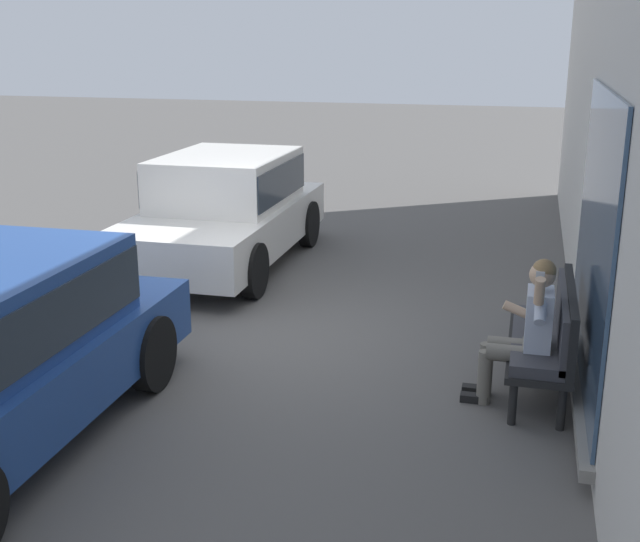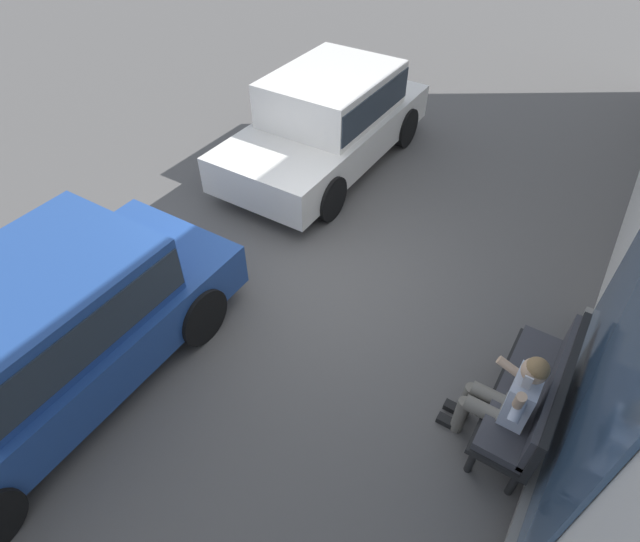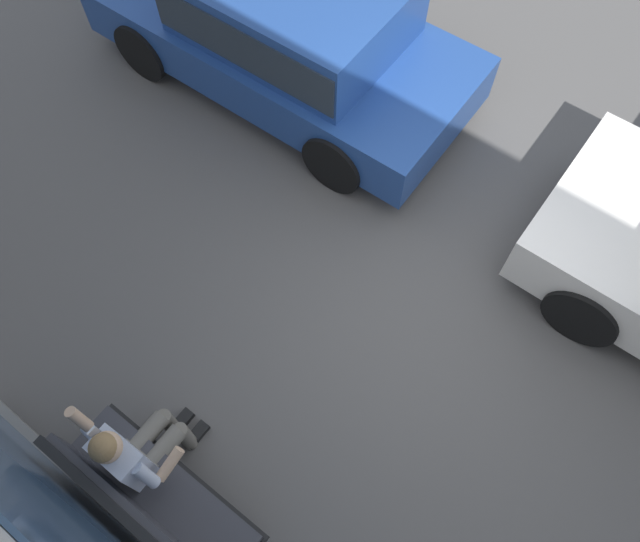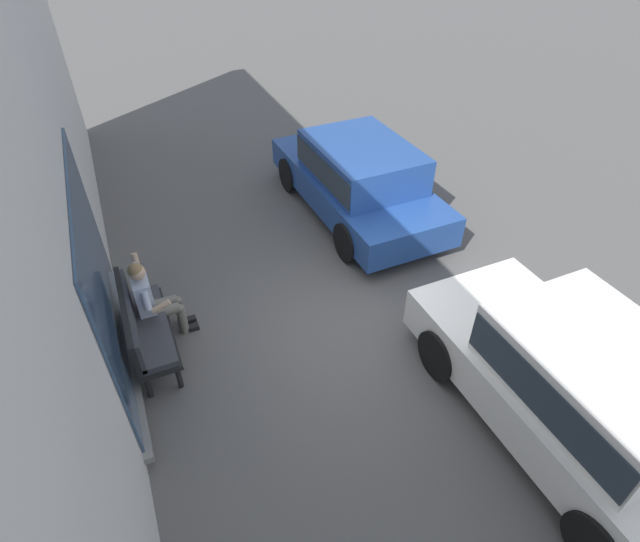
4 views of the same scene
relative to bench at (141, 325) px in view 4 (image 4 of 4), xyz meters
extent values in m
plane|color=#565451|center=(-0.68, -2.90, -0.56)|extent=(60.00, 60.00, 0.00)
cube|color=beige|center=(-0.68, 0.50, 2.37)|extent=(18.00, 0.40, 5.87)
cube|color=#385170|center=(0.00, 0.28, 0.89)|extent=(3.40, 0.03, 2.50)
cube|color=gray|center=(0.00, 0.25, -0.38)|extent=(3.60, 0.12, 0.10)
cylinder|color=black|center=(0.75, 0.10, -0.37)|extent=(0.07, 0.07, 0.38)
cylinder|color=black|center=(-0.75, 0.10, -0.37)|extent=(0.07, 0.07, 0.38)
cylinder|color=black|center=(0.75, -0.29, -0.37)|extent=(0.07, 0.07, 0.38)
cylinder|color=black|center=(-0.75, -0.29, -0.37)|extent=(0.07, 0.07, 0.38)
cube|color=black|center=(0.00, -0.09, -0.15)|extent=(1.67, 0.55, 0.06)
cube|color=#38383D|center=(0.00, -0.09, -0.07)|extent=(1.61, 0.49, 0.10)
cube|color=black|center=(0.00, 0.14, 0.15)|extent=(1.67, 0.07, 0.55)
cube|color=#38383D|center=(0.00, 0.08, 0.15)|extent=(1.61, 0.06, 0.47)
cylinder|color=#6B665B|center=(0.41, -0.33, -0.07)|extent=(0.15, 0.42, 0.15)
cylinder|color=#6B665B|center=(0.41, -0.54, -0.32)|extent=(0.12, 0.12, 0.49)
cube|color=black|center=(0.41, -0.62, -0.53)|extent=(0.10, 0.24, 0.07)
cylinder|color=#6B665B|center=(0.23, -0.33, -0.07)|extent=(0.15, 0.42, 0.15)
cylinder|color=#6B665B|center=(0.23, -0.54, -0.32)|extent=(0.12, 0.12, 0.49)
cube|color=black|center=(0.23, -0.62, -0.53)|extent=(0.10, 0.24, 0.07)
cube|color=#6B665B|center=(0.32, -0.12, -0.07)|extent=(0.34, 0.24, 0.14)
cube|color=silver|center=(0.32, -0.12, 0.21)|extent=(0.38, 0.22, 0.56)
sphere|color=tan|center=(0.32, -0.12, 0.63)|extent=(0.22, 0.22, 0.22)
sphere|color=olive|center=(0.32, -0.11, 0.66)|extent=(0.20, 0.20, 0.20)
cylinder|color=silver|center=(0.08, -0.14, 0.32)|extent=(0.20, 0.10, 0.28)
cylinder|color=tan|center=(0.03, -0.30, 0.20)|extent=(0.08, 0.27, 0.17)
cylinder|color=silver|center=(0.56, -0.12, 0.39)|extent=(0.25, 0.10, 0.22)
cylinder|color=tan|center=(0.63, -0.14, 0.58)|extent=(0.16, 0.08, 0.25)
cube|color=silver|center=(0.46, -0.14, 0.62)|extent=(0.02, 0.07, 0.15)
cube|color=white|center=(-3.17, -4.35, -0.01)|extent=(4.19, 1.86, 0.59)
cube|color=white|center=(-3.34, -4.35, 0.63)|extent=(2.19, 1.62, 0.69)
cube|color=#28333D|center=(-3.34, -4.35, 0.63)|extent=(2.14, 1.66, 0.48)
cylinder|color=black|center=(-1.88, -3.47, -0.21)|extent=(0.69, 0.19, 0.69)
cylinder|color=black|center=(-1.87, -5.22, -0.21)|extent=(0.69, 0.19, 0.69)
cube|color=#23478E|center=(2.22, -4.33, -0.02)|extent=(4.32, 1.91, 0.55)
cube|color=#23478E|center=(2.05, -4.33, 0.58)|extent=(2.26, 1.65, 0.66)
cube|color=#28333D|center=(2.05, -4.33, 0.58)|extent=(2.21, 1.69, 0.46)
cylinder|color=black|center=(3.53, -3.43, -0.21)|extent=(0.70, 0.19, 0.69)
cylinder|color=black|center=(3.56, -5.18, -0.21)|extent=(0.70, 0.19, 0.69)
cylinder|color=black|center=(0.87, -3.48, -0.21)|extent=(0.70, 0.19, 0.69)
cylinder|color=black|center=(0.91, -5.23, -0.21)|extent=(0.70, 0.19, 0.69)
camera|label=1|loc=(7.02, -0.30, 2.57)|focal=45.00mm
camera|label=2|loc=(3.31, -0.30, 4.05)|focal=28.00mm
camera|label=3|loc=(-1.36, -0.30, 4.90)|focal=35.00mm
camera|label=4|loc=(-5.29, -0.30, 4.74)|focal=28.00mm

